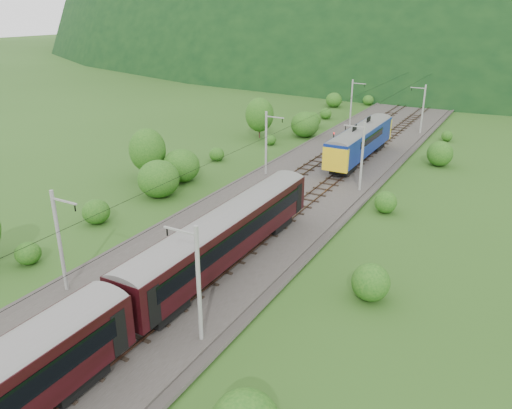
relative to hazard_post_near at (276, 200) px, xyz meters
The scene contains 14 objects.
ground 22.78m from the hazard_post_near, 89.95° to the right, with size 600.00×600.00×0.00m, color #284B17.
railbed 12.79m from the hazard_post_near, 89.90° to the right, with size 14.00×220.00×0.30m, color #38332D.
track_left 13.00m from the hazard_post_near, 100.56° to the right, with size 2.40×220.00×0.27m.
track_right 13.00m from the hazard_post_near, 79.25° to the right, with size 2.40×220.00×0.27m.
catenary_left 11.61m from the hazard_post_near, 123.43° to the left, with size 2.54×192.28×8.00m.
catenary_right 11.63m from the hazard_post_near, 56.38° to the left, with size 2.54×192.28×8.00m.
overhead_wires 14.14m from the hazard_post_near, 89.90° to the right, with size 4.83×198.00×0.03m.
mountain_main 237.24m from the hazard_post_near, 89.99° to the left, with size 504.00×360.00×244.00m, color black.
mountain_ridge 302.09m from the hazard_post_near, 113.40° to the left, with size 336.00×280.00×132.00m, color black.
hazard_post_near is the anchor object (origin of this frame).
hazard_post_far 1.56m from the hazard_post_near, 82.33° to the right, with size 0.15×0.15×1.45m, color red.
signal 26.29m from the hazard_post_near, 97.66° to the left, with size 0.23×0.23×2.11m.
vegetation_left 16.56m from the hazard_post_near, 150.36° to the right, with size 12.92×149.89×6.74m.
vegetation_right 21.88m from the hazard_post_near, 53.42° to the right, with size 6.67×106.22×3.14m.
Camera 1 is at (22.33, -21.58, 20.35)m, focal length 35.00 mm.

